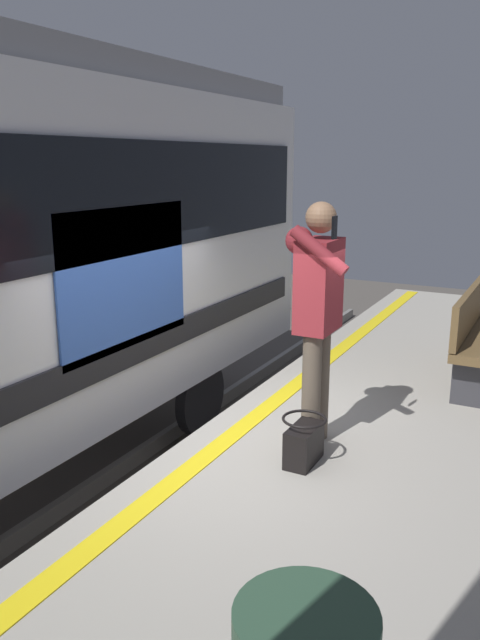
% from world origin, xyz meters
% --- Properties ---
extents(ground_plane, '(24.17, 24.17, 0.00)m').
position_xyz_m(ground_plane, '(0.00, 0.00, 0.00)').
color(ground_plane, '#4C4742').
extents(platform, '(12.46, 4.28, 1.04)m').
position_xyz_m(platform, '(0.00, 2.14, 0.52)').
color(platform, '#9E998E').
rests_on(platform, ground).
extents(safety_line, '(12.22, 0.16, 0.01)m').
position_xyz_m(safety_line, '(0.00, 0.30, 1.05)').
color(safety_line, yellow).
rests_on(safety_line, platform).
extents(track_rail_near, '(16.20, 0.08, 0.16)m').
position_xyz_m(track_rail_near, '(0.00, -1.34, 0.08)').
color(track_rail_near, slate).
rests_on(track_rail_near, ground).
extents(passenger, '(0.57, 0.55, 1.80)m').
position_xyz_m(passenger, '(-0.17, 0.89, 2.11)').
color(passenger, brown).
rests_on(passenger, platform).
extents(handbag, '(0.35, 0.32, 0.34)m').
position_xyz_m(handbag, '(0.20, 0.96, 1.20)').
color(handbag, black).
rests_on(handbag, platform).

